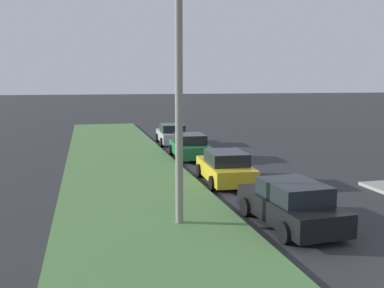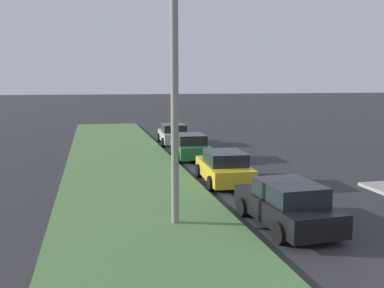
{
  "view_description": "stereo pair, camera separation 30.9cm",
  "coord_description": "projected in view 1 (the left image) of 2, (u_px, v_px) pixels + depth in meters",
  "views": [
    {
      "loc": [
        -6.86,
        8.8,
        4.58
      ],
      "look_at": [
        16.06,
        3.26,
        1.21
      ],
      "focal_mm": 41.21,
      "sensor_mm": 36.0,
      "label": 1
    },
    {
      "loc": [
        -6.93,
        8.5,
        4.58
      ],
      "look_at": [
        16.06,
        3.26,
        1.21
      ],
      "focal_mm": 41.21,
      "sensor_mm": 36.0,
      "label": 2
    }
  ],
  "objects": [
    {
      "name": "grass_median",
      "position": [
        137.0,
        197.0,
        17.29
      ],
      "size": [
        60.0,
        6.0,
        0.12
      ],
      "primitive_type": "cube",
      "color": "#517F42",
      "rests_on": "ground"
    },
    {
      "name": "parked_car_green",
      "position": [
        190.0,
        146.0,
        26.3
      ],
      "size": [
        4.36,
        2.14,
        1.47
      ],
      "rotation": [
        0.0,
        0.0,
        -0.04
      ],
      "color": "#1E6B38",
      "rests_on": "ground"
    },
    {
      "name": "parked_car_yellow",
      "position": [
        225.0,
        167.0,
        19.86
      ],
      "size": [
        4.39,
        2.19,
        1.47
      ],
      "rotation": [
        0.0,
        0.0,
        -0.05
      ],
      "color": "gold",
      "rests_on": "ground"
    },
    {
      "name": "streetlight",
      "position": [
        190.0,
        87.0,
        13.42
      ],
      "size": [
        0.93,
        2.84,
        7.5
      ],
      "color": "gray",
      "rests_on": "ground"
    },
    {
      "name": "parked_car_black",
      "position": [
        291.0,
        204.0,
        13.91
      ],
      "size": [
        4.4,
        2.21,
        1.47
      ],
      "rotation": [
        0.0,
        0.0,
        0.06
      ],
      "color": "black",
      "rests_on": "ground"
    },
    {
      "name": "parked_car_silver",
      "position": [
        172.0,
        134.0,
        32.26
      ],
      "size": [
        4.37,
        2.15,
        1.47
      ],
      "rotation": [
        0.0,
        0.0,
        -0.04
      ],
      "color": "#B2B5BA",
      "rests_on": "ground"
    }
  ]
}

